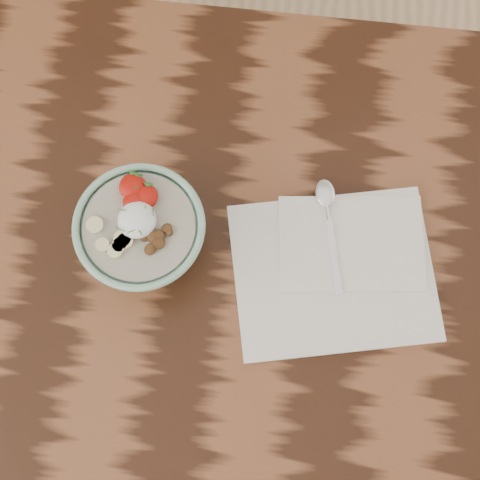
% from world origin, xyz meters
% --- Properties ---
extents(table, '(1.60, 0.90, 0.75)m').
position_xyz_m(table, '(0.00, 0.00, 0.66)').
color(table, black).
rests_on(table, ground).
extents(breakfast_bowl, '(0.18, 0.18, 0.12)m').
position_xyz_m(breakfast_bowl, '(-0.07, 0.04, 0.81)').
color(breakfast_bowl, '#8CBDA2').
rests_on(breakfast_bowl, table).
extents(napkin, '(0.33, 0.29, 0.02)m').
position_xyz_m(napkin, '(0.21, 0.03, 0.76)').
color(napkin, white).
rests_on(napkin, table).
extents(spoon, '(0.06, 0.17, 0.01)m').
position_xyz_m(spoon, '(0.19, 0.12, 0.77)').
color(spoon, silver).
rests_on(spoon, napkin).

